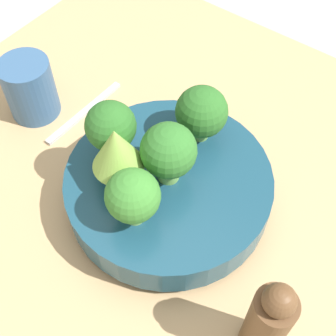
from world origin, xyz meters
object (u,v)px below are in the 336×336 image
at_px(bowl, 168,188).
at_px(fork, 84,112).
at_px(pepper_mill, 267,323).
at_px(cup, 30,88).

xyz_separation_m(bowl, fork, (-0.05, -0.21, -0.03)).
height_order(bowl, pepper_mill, pepper_mill).
bearing_deg(cup, pepper_mill, 77.45).
bearing_deg(fork, pepper_mill, 70.20).
relative_size(bowl, fork, 1.69).
relative_size(bowl, cup, 2.83).
bearing_deg(cup, fork, 121.15).
distance_m(bowl, fork, 0.22).
relative_size(cup, fork, 0.60).
relative_size(cup, pepper_mill, 0.62).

